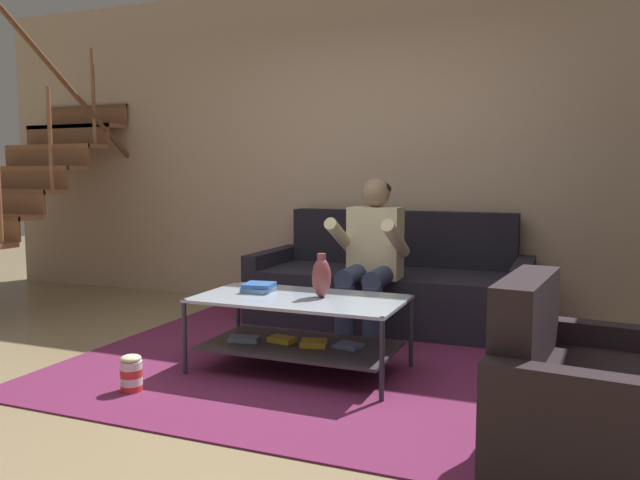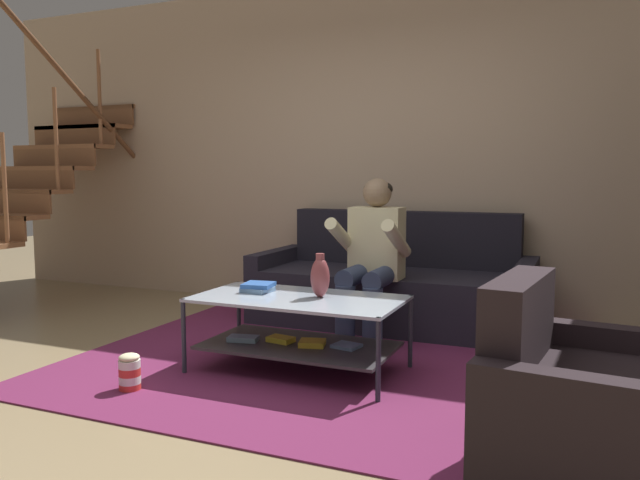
{
  "view_description": "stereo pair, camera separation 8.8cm",
  "coord_description": "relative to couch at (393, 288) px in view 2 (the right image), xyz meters",
  "views": [
    {
      "loc": [
        1.56,
        -2.88,
        1.2
      ],
      "look_at": [
        0.02,
        0.92,
        0.77
      ],
      "focal_mm": 35.0,
      "sensor_mm": 36.0,
      "label": 1
    },
    {
      "loc": [
        1.64,
        -2.84,
        1.2
      ],
      "look_at": [
        0.02,
        0.92,
        0.77
      ],
      "focal_mm": 35.0,
      "sensor_mm": 36.0,
      "label": 2
    }
  ],
  "objects": [
    {
      "name": "vase",
      "position": [
        -0.05,
        -1.36,
        0.29
      ],
      "size": [
        0.12,
        0.12,
        0.27
      ],
      "color": "brown",
      "rests_on": "coffee_table"
    },
    {
      "name": "staircase_run",
      "position": [
        -3.41,
        -0.46,
        0.89
      ],
      "size": [
        1.06,
        2.8,
        3.05
      ],
      "color": "#935D3B",
      "rests_on": "ground"
    },
    {
      "name": "couch",
      "position": [
        0.0,
        0.0,
        0.0
      ],
      "size": [
        2.17,
        0.91,
        0.9
      ],
      "color": "#221F2B",
      "rests_on": "ground"
    },
    {
      "name": "armchair",
      "position": [
        1.52,
        -2.25,
        -0.02
      ],
      "size": [
        1.01,
        0.99,
        0.8
      ],
      "color": "black",
      "rests_on": "ground"
    },
    {
      "name": "ground",
      "position": [
        -0.23,
        -1.93,
        -0.29
      ],
      "size": [
        16.8,
        16.8,
        0.0
      ],
      "primitive_type": "plane",
      "color": "#98825E"
    },
    {
      "name": "back_partition",
      "position": [
        -0.23,
        0.53,
        1.16
      ],
      "size": [
        8.4,
        0.12,
        2.9
      ],
      "primitive_type": "cube",
      "color": "#C5AA8F",
      "rests_on": "ground"
    },
    {
      "name": "coffee_table",
      "position": [
        -0.18,
        -1.41,
        0.01
      ],
      "size": [
        1.25,
        0.67,
        0.46
      ],
      "color": "#AAB9CB",
      "rests_on": "ground"
    },
    {
      "name": "popcorn_tub",
      "position": [
        -0.89,
        -2.1,
        -0.19
      ],
      "size": [
        0.12,
        0.12,
        0.21
      ],
      "color": "red",
      "rests_on": "ground"
    },
    {
      "name": "area_rug",
      "position": [
        -0.09,
        -0.83,
        -0.29
      ],
      "size": [
        3.15,
        3.36,
        0.01
      ],
      "color": "#6D234B",
      "rests_on": "ground"
    },
    {
      "name": "person_seated_center",
      "position": [
        -0.0,
        -0.54,
        0.35
      ],
      "size": [
        0.5,
        0.58,
        1.17
      ],
      "color": "#354160",
      "rests_on": "ground"
    },
    {
      "name": "book_stack",
      "position": [
        -0.48,
        -1.36,
        0.2
      ],
      "size": [
        0.2,
        0.2,
        0.06
      ],
      "color": "#6C93BB",
      "rests_on": "coffee_table"
    }
  ]
}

